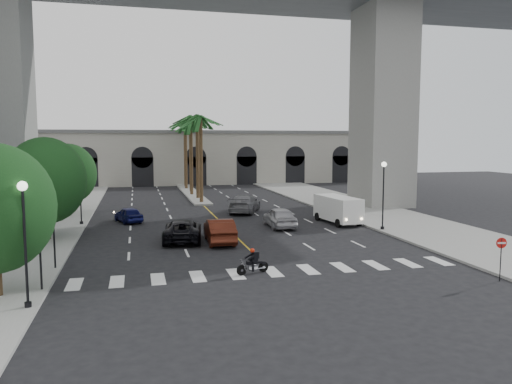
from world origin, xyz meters
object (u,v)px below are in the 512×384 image
car_d (244,204)px  car_e (129,215)px  lamp_post_right (383,190)px  traffic_signal_near (40,239)px  lamp_post_left_near (25,233)px  cargo_van (338,208)px  lamp_post_left_far (80,187)px  car_a (280,217)px  car_c (183,230)px  motorcycle_rider (254,262)px  traffic_signal_far (54,224)px  car_b (220,231)px  do_not_enter_sign (501,250)px

car_d → car_e: (-10.83, -3.32, -0.20)m
lamp_post_right → traffic_signal_near: (-22.70, -10.50, -0.71)m
lamp_post_left_near → car_e: (3.74, 21.89, -2.56)m
cargo_van → lamp_post_left_far: bearing=164.0°
car_a → car_e: 13.01m
lamp_post_right → cargo_van: size_ratio=0.98×
car_d → car_c: bearing=83.1°
traffic_signal_near → motorcycle_rider: bearing=4.9°
traffic_signal_near → traffic_signal_far: 4.00m
lamp_post_right → traffic_signal_far: lamp_post_right is taller
traffic_signal_near → motorcycle_rider: 10.44m
lamp_post_left_far → motorcycle_rider: size_ratio=2.92×
cargo_van → car_a: bearing=-178.4°
car_c → car_a: bearing=-147.9°
lamp_post_left_far → traffic_signal_far: bearing=-89.6°
car_b → motorcycle_rider: bearing=95.1°
traffic_signal_near → cargo_van: size_ratio=0.67×
lamp_post_left_near → car_e: size_ratio=1.38×
car_b → do_not_enter_sign: (12.00, -12.57, 0.77)m
traffic_signal_near → car_b: (9.80, 9.19, -1.68)m
car_d → car_b: bearing=93.7°
motorcycle_rider → car_b: (-0.43, 8.31, 0.21)m
lamp_post_left_far → car_d: size_ratio=0.90×
car_b → car_e: 11.93m
lamp_post_right → cargo_van: lamp_post_right is taller
lamp_post_left_far → motorcycle_rider: lamp_post_left_far is taller
lamp_post_left_far → car_b: size_ratio=1.06×
lamp_post_left_far → car_c: size_ratio=0.98×
lamp_post_left_near → do_not_enter_sign: bearing=-2.3°
traffic_signal_near → lamp_post_left_near: bearing=-92.3°
car_c → do_not_enter_sign: 19.88m
lamp_post_right → car_e: size_ratio=1.38×
lamp_post_left_near → do_not_enter_sign: 21.98m
lamp_post_left_near → car_a: size_ratio=1.11×
traffic_signal_far → car_c: traffic_signal_far is taller
car_b → car_c: car_b is taller
car_c → motorcycle_rider: bearing=114.0°
lamp_post_left_far → motorcycle_rider: 20.59m
traffic_signal_near → do_not_enter_sign: size_ratio=1.66×
car_d → cargo_van: (6.33, -7.97, 0.40)m
car_a → cargo_van: cargo_van is taller
lamp_post_left_far → traffic_signal_far: (0.10, -14.50, -0.71)m
motorcycle_rider → car_b: car_b is taller
traffic_signal_near → car_b: size_ratio=0.72×
traffic_signal_near → do_not_enter_sign: traffic_signal_near is taller
motorcycle_rider → car_b: bearing=74.9°
lamp_post_right → motorcycle_rider: bearing=-142.3°
car_b → do_not_enter_sign: bearing=135.8°
motorcycle_rider → lamp_post_left_near: bearing=-179.9°
car_b → do_not_enter_sign: do_not_enter_sign is taller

